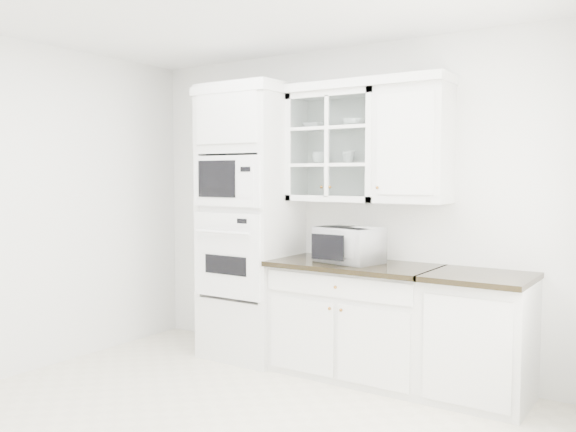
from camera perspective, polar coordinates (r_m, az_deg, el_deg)
The scene contains 13 objects.
ground at distance 4.14m, azimuth -7.37°, elevation -19.10°, with size 4.00×3.50×0.01m, color beige.
room_shell at distance 4.15m, azimuth -3.64°, elevation 6.10°, with size 4.00×3.50×2.70m.
oven_column at distance 5.40m, azimuth -3.56°, elevation -0.59°, with size 0.76×0.68×2.40m.
base_cabinet_run at distance 4.99m, azimuth 6.27°, elevation -9.55°, with size 1.32×0.67×0.92m.
extra_base_cabinet at distance 4.63m, azimuth 17.51°, elevation -10.76°, with size 0.72×0.67×0.92m.
upper_cabinet_glass at distance 5.10m, azimuth 4.59°, elevation 6.46°, with size 0.80×0.33×0.90m.
upper_cabinet_solid at distance 4.81m, azimuth 11.68°, elevation 6.55°, with size 0.55×0.33×0.90m, color white.
crown_molding at distance 5.18m, azimuth 3.45°, elevation 11.82°, with size 2.14×0.38×0.07m, color white.
countertop_microwave at distance 4.89m, azimuth 5.85°, elevation -2.69°, with size 0.49×0.41×0.28m, color white.
bowl_a at distance 5.22m, azimuth 2.61°, elevation 8.43°, with size 0.20×0.20×0.05m, color white.
bowl_b at distance 5.02m, azimuth 6.27°, elevation 8.67°, with size 0.20×0.20×0.06m, color white.
cup_a at distance 5.17m, azimuth 3.02°, elevation 5.45°, with size 0.13×0.13×0.10m, color white.
cup_b at distance 5.05m, azimuth 5.68°, elevation 5.48°, with size 0.11×0.11×0.11m, color white.
Camera 1 is at (2.52, -2.86, 1.61)m, focal length 38.00 mm.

